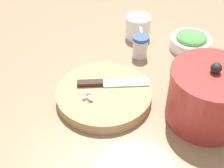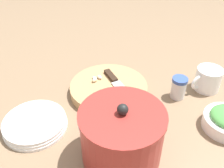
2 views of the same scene
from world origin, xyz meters
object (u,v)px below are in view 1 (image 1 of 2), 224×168
object	(u,v)px
garlic_cloves	(88,96)
spice_jar	(140,47)
chef_knife	(109,83)
cutting_board	(104,95)
herb_bowl	(191,41)
stock_pot	(209,96)
coffee_mug	(138,27)

from	to	relation	value
garlic_cloves	spice_jar	world-z (taller)	spice_jar
chef_knife	cutting_board	bearing A→B (deg)	-29.06
herb_bowl	chef_knife	bearing A→B (deg)	-14.92
cutting_board	chef_knife	xyz separation A→B (m)	(-0.03, -0.01, 0.02)
garlic_cloves	stock_pot	bearing A→B (deg)	117.87
stock_pot	coffee_mug	bearing A→B (deg)	-123.68
cutting_board	stock_pot	bearing A→B (deg)	110.54
cutting_board	garlic_cloves	world-z (taller)	garlic_cloves
chef_knife	stock_pot	xyz separation A→B (m)	(-0.07, 0.27, 0.04)
cutting_board	spice_jar	xyz separation A→B (m)	(-0.25, -0.03, 0.02)
garlic_cloves	cutting_board	bearing A→B (deg)	160.17
coffee_mug	chef_knife	bearing A→B (deg)	16.87
herb_bowl	spice_jar	world-z (taller)	spice_jar
cutting_board	stock_pot	xyz separation A→B (m)	(-0.10, 0.27, 0.06)
chef_knife	spice_jar	bearing A→B (deg)	147.10
cutting_board	spice_jar	size ratio (longest dim) A/B	3.49
stock_pot	herb_bowl	bearing A→B (deg)	-148.85
spice_jar	stock_pot	bearing A→B (deg)	64.08
herb_bowl	spice_jar	xyz separation A→B (m)	(0.15, -0.12, 0.01)
chef_knife	coffee_mug	size ratio (longest dim) A/B	1.69
cutting_board	garlic_cloves	xyz separation A→B (m)	(0.05, -0.02, 0.02)
chef_knife	garlic_cloves	distance (m)	0.08
chef_knife	herb_bowl	bearing A→B (deg)	126.01
garlic_cloves	herb_bowl	bearing A→B (deg)	166.17
cutting_board	coffee_mug	xyz separation A→B (m)	(-0.35, -0.10, 0.03)
cutting_board	garlic_cloves	distance (m)	0.06
garlic_cloves	coffee_mug	bearing A→B (deg)	-168.24
garlic_cloves	herb_bowl	world-z (taller)	herb_bowl
cutting_board	spice_jar	world-z (taller)	spice_jar
chef_knife	herb_bowl	world-z (taller)	herb_bowl
herb_bowl	coffee_mug	size ratio (longest dim) A/B	1.35
cutting_board	herb_bowl	size ratio (longest dim) A/B	1.90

